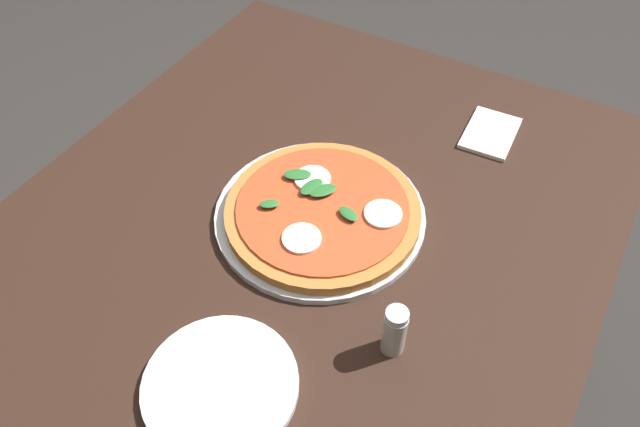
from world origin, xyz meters
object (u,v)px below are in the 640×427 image
serving_tray (320,215)px  plate_white (221,385)px  pepper_shaker (394,331)px  dining_table (300,267)px  napkin (490,133)px  pizza (323,211)px

serving_tray → plate_white: (0.33, 0.04, 0.00)m
pepper_shaker → serving_tray: bearing=-127.9°
serving_tray → pepper_shaker: pepper_shaker is taller
dining_table → napkin: size_ratio=9.07×
napkin → pizza: bearing=-26.0°
serving_tray → pizza: bearing=66.5°
pizza → plate_white: pizza is taller
napkin → pepper_shaker: (0.51, 0.03, 0.04)m
dining_table → pepper_shaker: bearing=61.9°
plate_white → pepper_shaker: (-0.17, 0.17, 0.04)m
dining_table → napkin: napkin is taller
plate_white → serving_tray: bearing=-173.8°
dining_table → plate_white: plate_white is taller
serving_tray → pepper_shaker: (0.16, 0.21, 0.04)m
dining_table → pizza: 0.13m
dining_table → serving_tray: bearing=157.4°
plate_white → pepper_shaker: size_ratio=2.41×
plate_white → pepper_shaker: 0.24m
pizza → napkin: bearing=154.0°
serving_tray → napkin: (-0.35, 0.18, -0.00)m
dining_table → pizza: bearing=148.0°
napkin → pepper_shaker: pepper_shaker is taller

